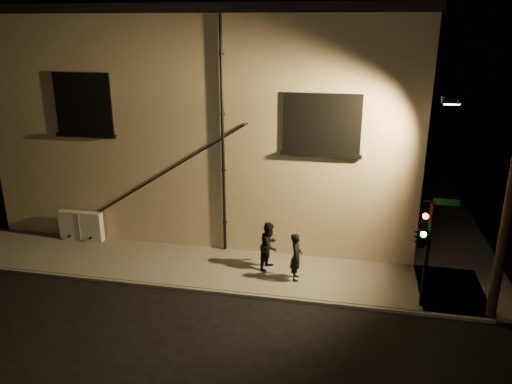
% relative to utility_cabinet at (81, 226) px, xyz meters
% --- Properties ---
extents(ground, '(90.00, 90.00, 0.00)m').
position_rel_utility_cabinet_xyz_m(ground, '(7.51, -2.70, -0.70)').
color(ground, black).
extents(sidewalk, '(21.00, 16.00, 0.12)m').
position_rel_utility_cabinet_xyz_m(sidewalk, '(8.73, 1.69, -0.64)').
color(sidewalk, '#66635C').
rests_on(sidewalk, ground).
extents(building, '(16.20, 12.23, 8.80)m').
position_rel_utility_cabinet_xyz_m(building, '(4.51, 6.29, 3.71)').
color(building, '#C8B78F').
rests_on(building, ground).
extents(utility_cabinet, '(1.75, 0.30, 1.15)m').
position_rel_utility_cabinet_xyz_m(utility_cabinet, '(0.00, 0.00, 0.00)').
color(utility_cabinet, silver).
rests_on(utility_cabinet, sidewalk).
extents(pedestrian_a, '(0.42, 0.61, 1.63)m').
position_rel_utility_cabinet_xyz_m(pedestrian_a, '(8.58, -1.53, 0.24)').
color(pedestrian_a, black).
rests_on(pedestrian_a, sidewalk).
extents(pedestrian_b, '(0.84, 0.96, 1.68)m').
position_rel_utility_cabinet_xyz_m(pedestrian_b, '(7.58, -0.91, 0.26)').
color(pedestrian_b, black).
rests_on(pedestrian_b, sidewalk).
extents(traffic_signal, '(1.20, 2.00, 3.41)m').
position_rel_utility_cabinet_xyz_m(traffic_signal, '(12.27, -2.51, 1.72)').
color(traffic_signal, black).
rests_on(traffic_signal, sidewalk).
extents(streetlamp_pole, '(2.01, 1.38, 6.68)m').
position_rel_utility_cabinet_xyz_m(streetlamp_pole, '(14.29, -2.45, 2.89)').
color(streetlamp_pole, black).
rests_on(streetlamp_pole, ground).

